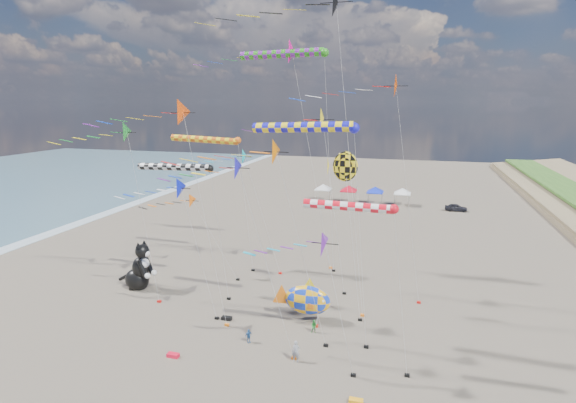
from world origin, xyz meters
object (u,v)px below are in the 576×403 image
Objects in this scene: person_adult at (296,352)px; child_blue at (249,336)px; parked_car at (456,208)px; fish_inflatable at (307,300)px; cat_inflatable at (139,265)px; child_green at (314,327)px.

person_adult is 4.64m from child_blue.
child_blue is 0.31× the size of parked_car.
fish_inflatable reaches higher than parked_car.
cat_inflatable is at bearing 152.92° from person_adult.
child_green is at bearing -3.91° from cat_inflatable.
child_blue is (-3.60, -4.99, -1.36)m from fish_inflatable.
child_green is (0.38, 4.52, -0.25)m from person_adult.
cat_inflatable is at bearing 102.32° from child_blue.
cat_inflatable is 0.97× the size of fish_inflatable.
child_green is at bearing -20.46° from child_blue.
cat_inflatable is 19.89m from child_green.
person_adult is at bearing -83.45° from fish_inflatable.
cat_inflatable is at bearing 162.01° from child_green.
child_blue is (-4.35, 1.59, -0.25)m from person_adult.
person_adult reaches higher than child_blue.
person_adult is (18.99, -8.55, -1.79)m from cat_inflatable.
fish_inflatable is 6.71m from person_adult.
parked_car is (19.49, 51.85, 0.07)m from child_blue.
fish_inflatable is 2.71m from child_green.
parked_car is at bearing 71.33° from person_adult.
fish_inflatable is at bearing 161.78° from parked_car.
fish_inflatable is at bearing 1.65° from cat_inflatable.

